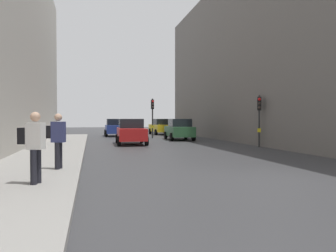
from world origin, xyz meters
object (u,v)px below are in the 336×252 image
(traffic_light_mid_street, at_px, (259,111))
(car_red_sedan, at_px, (131,132))
(pedestrian_with_grey_backpack, at_px, (57,138))
(car_green_estate, at_px, (179,129))
(car_yellow_taxi, at_px, (161,127))
(pedestrian_with_black_backpack, at_px, (34,143))
(traffic_light_far_median, at_px, (153,111))
(car_blue_van, at_px, (115,128))

(traffic_light_mid_street, height_order, car_red_sedan, traffic_light_mid_street)
(car_red_sedan, relative_size, pedestrian_with_grey_backpack, 2.41)
(car_green_estate, distance_m, car_yellow_taxi, 9.56)
(pedestrian_with_black_backpack, bearing_deg, car_red_sedan, 73.39)
(car_red_sedan, bearing_deg, traffic_light_far_median, 66.43)
(car_red_sedan, xyz_separation_m, car_blue_van, (-0.34, 10.76, 0.00))
(traffic_light_mid_street, height_order, car_green_estate, traffic_light_mid_street)
(car_yellow_taxi, bearing_deg, car_red_sedan, -110.85)
(car_yellow_taxi, bearing_deg, pedestrian_with_grey_backpack, -109.71)
(car_green_estate, relative_size, pedestrian_with_black_backpack, 2.43)
(car_yellow_taxi, xyz_separation_m, pedestrian_with_grey_backpack, (-8.75, -24.42, 0.29))
(car_yellow_taxi, height_order, pedestrian_with_black_backpack, pedestrian_with_black_backpack)
(pedestrian_with_grey_backpack, height_order, pedestrian_with_black_backpack, same)
(car_blue_van, distance_m, car_yellow_taxi, 5.81)
(traffic_light_far_median, height_order, pedestrian_with_grey_backpack, traffic_light_far_median)
(car_yellow_taxi, bearing_deg, car_blue_van, -156.35)
(car_blue_van, relative_size, pedestrian_with_grey_backpack, 2.38)
(pedestrian_with_grey_backpack, bearing_deg, car_blue_van, 81.18)
(pedestrian_with_grey_backpack, bearing_deg, car_red_sedan, 71.62)
(pedestrian_with_grey_backpack, relative_size, pedestrian_with_black_backpack, 1.00)
(pedestrian_with_grey_backpack, bearing_deg, traffic_light_mid_street, 32.46)
(car_green_estate, height_order, pedestrian_with_black_backpack, pedestrian_with_black_backpack)
(car_yellow_taxi, bearing_deg, car_green_estate, -93.07)
(traffic_light_mid_street, height_order, pedestrian_with_black_backpack, traffic_light_mid_street)
(car_red_sedan, bearing_deg, car_blue_van, 91.79)
(car_red_sedan, xyz_separation_m, car_yellow_taxi, (4.98, 13.09, 0.00))
(traffic_light_mid_street, height_order, pedestrian_with_grey_backpack, traffic_light_mid_street)
(car_blue_van, height_order, pedestrian_with_black_backpack, pedestrian_with_black_backpack)
(traffic_light_far_median, height_order, car_yellow_taxi, traffic_light_far_median)
(traffic_light_far_median, distance_m, pedestrian_with_black_backpack, 21.06)
(car_blue_van, bearing_deg, traffic_light_mid_street, -62.49)
(car_red_sedan, xyz_separation_m, pedestrian_with_black_backpack, (-4.08, -13.66, 0.29))
(car_blue_van, xyz_separation_m, pedestrian_with_black_backpack, (-3.74, -24.42, 0.29))
(traffic_light_mid_street, distance_m, car_blue_van, 16.92)
(traffic_light_far_median, bearing_deg, car_green_estate, -56.86)
(car_green_estate, distance_m, pedestrian_with_grey_backpack, 17.00)
(pedestrian_with_grey_backpack, xyz_separation_m, pedestrian_with_black_backpack, (-0.31, -2.33, 0.00))
(pedestrian_with_grey_backpack, bearing_deg, car_green_estate, 61.01)
(car_red_sedan, height_order, pedestrian_with_black_backpack, pedestrian_with_black_backpack)
(car_red_sedan, distance_m, car_green_estate, 5.70)
(car_blue_van, relative_size, car_yellow_taxi, 0.98)
(pedestrian_with_black_backpack, bearing_deg, car_green_estate, 63.57)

